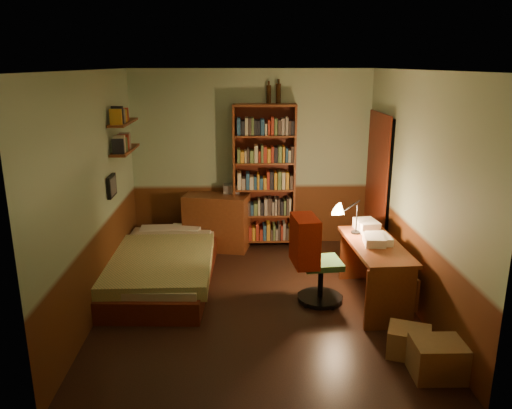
{
  "coord_description": "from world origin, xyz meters",
  "views": [
    {
      "loc": [
        -0.21,
        -5.27,
        2.67
      ],
      "look_at": [
        0.0,
        0.25,
        1.1
      ],
      "focal_mm": 35.0,
      "sensor_mm": 36.0,
      "label": 1
    }
  ],
  "objects_px": {
    "cardboard_box_a": "(437,359)",
    "desk_lamp": "(357,206)",
    "desk": "(374,273)",
    "cardboard_box_b": "(409,342)",
    "mini_stereo": "(231,189)",
    "office_chair": "(321,265)",
    "bookshelf": "(264,177)",
    "bed": "(160,255)",
    "dresser": "(217,222)"
  },
  "relations": [
    {
      "from": "dresser",
      "to": "desk_lamp",
      "type": "distance_m",
      "value": 2.33
    },
    {
      "from": "cardboard_box_a",
      "to": "bed",
      "type": "bearing_deg",
      "value": 141.96
    },
    {
      "from": "mini_stereo",
      "to": "office_chair",
      "type": "height_order",
      "value": "mini_stereo"
    },
    {
      "from": "mini_stereo",
      "to": "bookshelf",
      "type": "distance_m",
      "value": 0.52
    },
    {
      "from": "bookshelf",
      "to": "cardboard_box_b",
      "type": "distance_m",
      "value": 3.37
    },
    {
      "from": "office_chair",
      "to": "cardboard_box_a",
      "type": "height_order",
      "value": "office_chair"
    },
    {
      "from": "bed",
      "to": "dresser",
      "type": "xyz_separation_m",
      "value": [
        0.67,
        1.13,
        0.07
      ]
    },
    {
      "from": "dresser",
      "to": "cardboard_box_b",
      "type": "height_order",
      "value": "dresser"
    },
    {
      "from": "bookshelf",
      "to": "office_chair",
      "type": "relative_size",
      "value": 2.39
    },
    {
      "from": "bed",
      "to": "mini_stereo",
      "type": "height_order",
      "value": "mini_stereo"
    },
    {
      "from": "bed",
      "to": "office_chair",
      "type": "distance_m",
      "value": 2.03
    },
    {
      "from": "dresser",
      "to": "mini_stereo",
      "type": "xyz_separation_m",
      "value": [
        0.22,
        0.12,
        0.47
      ]
    },
    {
      "from": "bookshelf",
      "to": "cardboard_box_a",
      "type": "bearing_deg",
      "value": -65.6
    },
    {
      "from": "dresser",
      "to": "bed",
      "type": "bearing_deg",
      "value": -107.59
    },
    {
      "from": "office_chair",
      "to": "mini_stereo",
      "type": "bearing_deg",
      "value": 112.69
    },
    {
      "from": "mini_stereo",
      "to": "bed",
      "type": "bearing_deg",
      "value": -125.48
    },
    {
      "from": "mini_stereo",
      "to": "desk",
      "type": "height_order",
      "value": "mini_stereo"
    },
    {
      "from": "dresser",
      "to": "desk",
      "type": "height_order",
      "value": "dresser"
    },
    {
      "from": "bookshelf",
      "to": "desk_lamp",
      "type": "height_order",
      "value": "bookshelf"
    },
    {
      "from": "cardboard_box_a",
      "to": "cardboard_box_b",
      "type": "relative_size",
      "value": 1.15
    },
    {
      "from": "mini_stereo",
      "to": "cardboard_box_a",
      "type": "xyz_separation_m",
      "value": [
        1.83,
        -3.38,
        -0.72
      ]
    },
    {
      "from": "desk",
      "to": "cardboard_box_b",
      "type": "xyz_separation_m",
      "value": [
        0.05,
        -1.11,
        -0.22
      ]
    },
    {
      "from": "desk",
      "to": "cardboard_box_b",
      "type": "bearing_deg",
      "value": -90.2
    },
    {
      "from": "bed",
      "to": "desk_lamp",
      "type": "bearing_deg",
      "value": -4.56
    },
    {
      "from": "bookshelf",
      "to": "cardboard_box_b",
      "type": "xyz_separation_m",
      "value": [
        1.21,
        -3.0,
        -0.92
      ]
    },
    {
      "from": "bookshelf",
      "to": "desk",
      "type": "bearing_deg",
      "value": -56.09
    },
    {
      "from": "bed",
      "to": "cardboard_box_a",
      "type": "distance_m",
      "value": 3.46
    },
    {
      "from": "bookshelf",
      "to": "desk",
      "type": "height_order",
      "value": "bookshelf"
    },
    {
      "from": "mini_stereo",
      "to": "cardboard_box_a",
      "type": "relative_size",
      "value": 0.54
    },
    {
      "from": "bookshelf",
      "to": "desk",
      "type": "xyz_separation_m",
      "value": [
        1.16,
        -1.89,
        -0.7
      ]
    },
    {
      "from": "bed",
      "to": "desk_lamp",
      "type": "relative_size",
      "value": 3.36
    },
    {
      "from": "cardboard_box_b",
      "to": "bookshelf",
      "type": "bearing_deg",
      "value": 111.9
    },
    {
      "from": "cardboard_box_b",
      "to": "cardboard_box_a",
      "type": "bearing_deg",
      "value": -67.48
    },
    {
      "from": "desk",
      "to": "desk_lamp",
      "type": "xyz_separation_m",
      "value": [
        -0.14,
        0.37,
        0.69
      ]
    },
    {
      "from": "bed",
      "to": "mini_stereo",
      "type": "xyz_separation_m",
      "value": [
        0.89,
        1.25,
        0.54
      ]
    },
    {
      "from": "dresser",
      "to": "bookshelf",
      "type": "relative_size",
      "value": 0.44
    },
    {
      "from": "mini_stereo",
      "to": "bookshelf",
      "type": "relative_size",
      "value": 0.11
    },
    {
      "from": "desk",
      "to": "bed",
      "type": "bearing_deg",
      "value": 162.21
    },
    {
      "from": "desk_lamp",
      "to": "cardboard_box_b",
      "type": "distance_m",
      "value": 1.75
    },
    {
      "from": "desk_lamp",
      "to": "cardboard_box_b",
      "type": "relative_size",
      "value": 1.77
    },
    {
      "from": "mini_stereo",
      "to": "cardboard_box_a",
      "type": "height_order",
      "value": "mini_stereo"
    },
    {
      "from": "dresser",
      "to": "cardboard_box_b",
      "type": "relative_size",
      "value": 2.4
    },
    {
      "from": "bed",
      "to": "cardboard_box_b",
      "type": "height_order",
      "value": "bed"
    },
    {
      "from": "cardboard_box_a",
      "to": "desk_lamp",
      "type": "bearing_deg",
      "value": 100.26
    },
    {
      "from": "desk",
      "to": "cardboard_box_b",
      "type": "height_order",
      "value": "desk"
    },
    {
      "from": "dresser",
      "to": "desk",
      "type": "bearing_deg",
      "value": -31.11
    },
    {
      "from": "dresser",
      "to": "cardboard_box_b",
      "type": "xyz_separation_m",
      "value": [
        1.92,
        -2.92,
        -0.27
      ]
    },
    {
      "from": "office_chair",
      "to": "dresser",
      "type": "bearing_deg",
      "value": 119.41
    },
    {
      "from": "mini_stereo",
      "to": "cardboard_box_b",
      "type": "distance_m",
      "value": 3.56
    },
    {
      "from": "mini_stereo",
      "to": "desk",
      "type": "bearing_deg",
      "value": -49.76
    }
  ]
}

